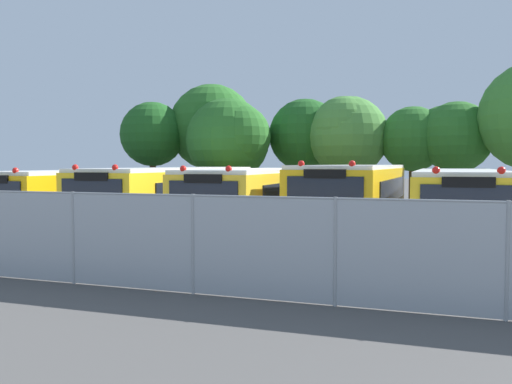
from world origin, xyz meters
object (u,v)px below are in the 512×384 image
at_px(tree_0, 152,135).
at_px(tree_3, 308,135).
at_px(school_bus_4, 458,203).
at_px(school_bus_0, 104,196).
at_px(tree_1, 214,127).
at_px(school_bus_3, 355,199).
at_px(tree_5, 415,139).
at_px(school_bus_2, 261,199).
at_px(tree_4, 347,134).
at_px(traffic_cone, 263,277).
at_px(tree_6, 452,136).
at_px(tree_2, 231,139).
at_px(school_bus_1, 176,197).

bearing_deg(tree_0, tree_3, 12.63).
relative_size(school_bus_4, tree_0, 1.79).
bearing_deg(school_bus_0, tree_1, -90.10).
distance_m(school_bus_3, tree_5, 10.90).
relative_size(school_bus_2, tree_4, 1.64).
distance_m(tree_4, tree_5, 3.51).
bearing_deg(traffic_cone, school_bus_0, 139.98).
height_order(tree_4, tree_5, tree_4).
height_order(school_bus_2, tree_4, tree_4).
distance_m(tree_6, traffic_cone, 18.93).
bearing_deg(tree_6, tree_2, -173.06).
distance_m(school_bus_3, tree_3, 12.38).
distance_m(school_bus_3, tree_0, 16.33).
height_order(school_bus_1, school_bus_3, school_bus_3).
bearing_deg(school_bus_3, school_bus_2, 8.03).
xyz_separation_m(school_bus_3, school_bus_4, (3.32, -0.15, -0.07)).
bearing_deg(tree_5, tree_3, 172.80).
bearing_deg(tree_5, school_bus_0, -136.77).
distance_m(tree_2, tree_6, 11.37).
bearing_deg(school_bus_2, tree_5, -114.05).
xyz_separation_m(school_bus_3, tree_4, (-1.99, 10.32, 2.79)).
xyz_separation_m(school_bus_0, traffic_cone, (9.21, -7.73, -1.05)).
distance_m(school_bus_3, tree_6, 11.01).
xyz_separation_m(school_bus_2, school_bus_3, (3.25, 0.38, 0.06)).
relative_size(tree_0, tree_1, 0.84).
bearing_deg(school_bus_3, tree_1, -46.81).
xyz_separation_m(school_bus_3, tree_1, (-10.07, 11.27, 3.40)).
bearing_deg(school_bus_0, tree_5, -137.75).
relative_size(tree_2, traffic_cone, 11.46).
xyz_separation_m(school_bus_3, tree_6, (3.27, 10.19, 2.57)).
relative_size(school_bus_3, tree_1, 1.26).
bearing_deg(tree_4, school_bus_4, -63.13).
distance_m(tree_4, traffic_cone, 18.73).
xyz_separation_m(school_bus_2, tree_6, (6.52, 10.57, 2.63)).
bearing_deg(school_bus_2, tree_4, -97.18).
distance_m(school_bus_4, tree_1, 17.94).
distance_m(school_bus_2, traffic_cone, 8.06).
relative_size(school_bus_0, school_bus_2, 1.13).
distance_m(school_bus_3, tree_2, 12.18).
bearing_deg(school_bus_0, traffic_cone, 139.00).
bearing_deg(tree_6, school_bus_1, -133.95).
relative_size(school_bus_2, tree_1, 1.38).
xyz_separation_m(tree_0, tree_6, (16.40, 0.92, -0.32)).
bearing_deg(school_bus_1, tree_1, -74.32).
distance_m(tree_1, tree_6, 13.41).
bearing_deg(school_bus_3, tree_4, -77.68).
height_order(school_bus_2, school_bus_4, school_bus_2).
bearing_deg(school_bus_1, tree_3, -102.50).
bearing_deg(tree_2, school_bus_3, -47.70).
distance_m(school_bus_0, tree_1, 12.00).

